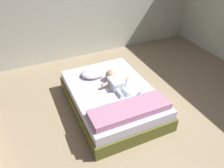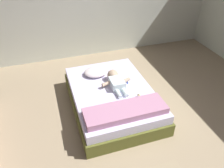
% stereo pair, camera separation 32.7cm
% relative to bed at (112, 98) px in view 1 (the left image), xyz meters
% --- Properties ---
extents(ground_plane, '(8.00, 8.00, 0.00)m').
position_rel_bed_xyz_m(ground_plane, '(0.08, -0.95, -0.18)').
color(ground_plane, tan).
extents(wall_behind_bed, '(8.00, 0.12, 2.51)m').
position_rel_bed_xyz_m(wall_behind_bed, '(0.08, 2.05, 1.07)').
color(wall_behind_bed, silver).
rests_on(wall_behind_bed, ground_plane).
extents(bed, '(1.30, 1.83, 0.37)m').
position_rel_bed_xyz_m(bed, '(0.00, 0.00, 0.00)').
color(bed, brown).
rests_on(bed, ground_plane).
extents(pillow, '(0.42, 0.35, 0.11)m').
position_rel_bed_xyz_m(pillow, '(-0.13, 0.51, 0.24)').
color(pillow, white).
rests_on(pillow, bed).
extents(baby, '(0.50, 0.63, 0.19)m').
position_rel_bed_xyz_m(baby, '(0.10, 0.10, 0.27)').
color(baby, white).
rests_on(baby, bed).
extents(toothbrush, '(0.05, 0.12, 0.02)m').
position_rel_bed_xyz_m(toothbrush, '(0.31, 0.11, 0.20)').
color(toothbrush, blue).
rests_on(toothbrush, bed).
extents(blanket, '(1.17, 0.38, 0.10)m').
position_rel_bed_xyz_m(blanket, '(0.00, -0.61, 0.24)').
color(blanket, '#BB7F9F').
rests_on(blanket, bed).
extents(baby_bottle, '(0.09, 0.11, 0.08)m').
position_rel_bed_xyz_m(baby_bottle, '(0.32, -0.35, 0.22)').
color(baby_bottle, white).
rests_on(baby_bottle, bed).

